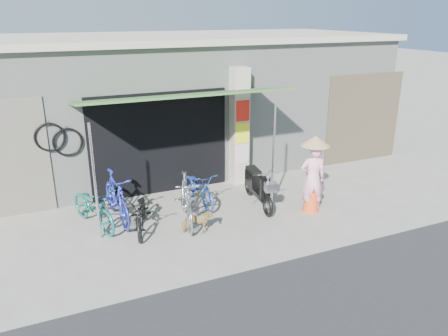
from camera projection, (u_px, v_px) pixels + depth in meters
name	position (u px, v px, depth m)	size (l,w,h in m)	color
ground	(252.00, 226.00, 9.20)	(80.00, 80.00, 0.00)	gray
bicycle_shop	(175.00, 99.00, 12.98)	(12.30, 5.30, 3.66)	#9DA39B
shop_pillar	(239.00, 127.00, 11.13)	(0.42, 0.44, 3.00)	#BCB0A0
awning	(183.00, 98.00, 9.42)	(4.60, 1.88, 2.72)	#345C29
neighbour_right	(363.00, 118.00, 12.89)	(2.60, 0.06, 2.60)	brown
bike_teal	(93.00, 207.00, 9.04)	(0.59, 1.70, 0.90)	#17685C
bike_blue	(116.00, 197.00, 9.28)	(0.51, 1.80, 1.08)	#212B9B
bike_black	(142.00, 213.00, 8.89)	(0.53, 1.52, 0.80)	black
bike_silver	(186.00, 200.00, 9.18)	(0.50, 1.77, 1.06)	#B3B4B9
bike_navy	(199.00, 188.00, 10.13)	(0.54, 1.56, 0.82)	#21429B
street_dog	(197.00, 222.00, 8.77)	(0.29, 0.63, 0.53)	#998251
moped	(257.00, 186.00, 10.10)	(0.54, 1.76, 1.00)	black
nun	(313.00, 175.00, 9.62)	(0.66, 0.64, 1.76)	#FFABC6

